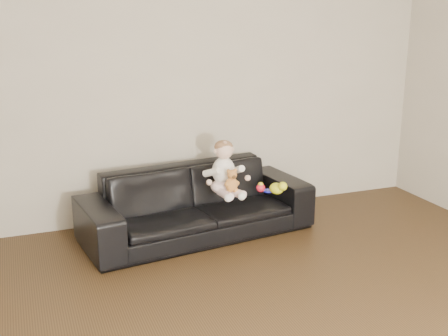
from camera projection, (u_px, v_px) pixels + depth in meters
name	position (u px, v px, depth m)	size (l,w,h in m)	color
wall_back	(171.00, 76.00, 4.90)	(5.00, 5.00, 0.00)	#B4AA97
sofa	(197.00, 203.00, 4.74)	(1.93, 0.75, 0.56)	black
baby	(225.00, 171.00, 4.64)	(0.34, 0.41, 0.45)	#FCD5D6
teddy_bear	(232.00, 181.00, 4.54)	(0.13, 0.13, 0.19)	#C07A36
toy_green	(276.00, 189.00, 4.68)	(0.11, 0.14, 0.09)	yellow
toy_rattle	(261.00, 188.00, 4.73)	(0.08, 0.08, 0.08)	red
toy_blue_disc	(268.00, 191.00, 4.75)	(0.09, 0.09, 0.01)	#1A1DD5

